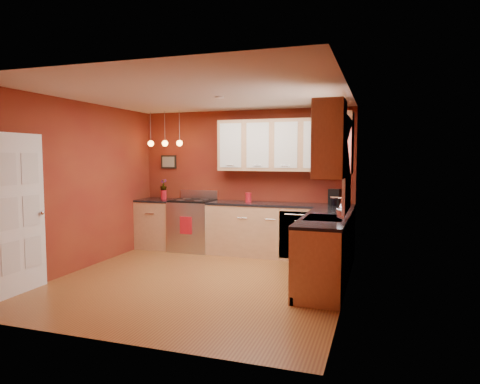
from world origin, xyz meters
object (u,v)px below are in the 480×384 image
(gas_range, at_px, (193,225))
(coffee_maker, at_px, (335,198))
(soap_pump, at_px, (340,211))
(red_canister, at_px, (248,197))
(sink, at_px, (325,219))

(gas_range, xyz_separation_m, coffee_maker, (2.60, -0.00, 0.58))
(coffee_maker, bearing_deg, gas_range, -168.60)
(coffee_maker, distance_m, soap_pump, 1.62)
(gas_range, relative_size, red_canister, 6.50)
(sink, height_order, red_canister, sink)
(red_canister, bearing_deg, coffee_maker, -0.58)
(gas_range, xyz_separation_m, sink, (2.62, -1.50, 0.43))
(sink, distance_m, red_canister, 2.16)
(soap_pump, bearing_deg, gas_range, 150.41)
(coffee_maker, bearing_deg, soap_pump, -70.32)
(sink, distance_m, soap_pump, 0.27)
(gas_range, bearing_deg, soap_pump, -29.59)
(coffee_maker, bearing_deg, red_canister, -169.09)
(sink, height_order, coffee_maker, sink)
(gas_range, height_order, red_canister, same)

